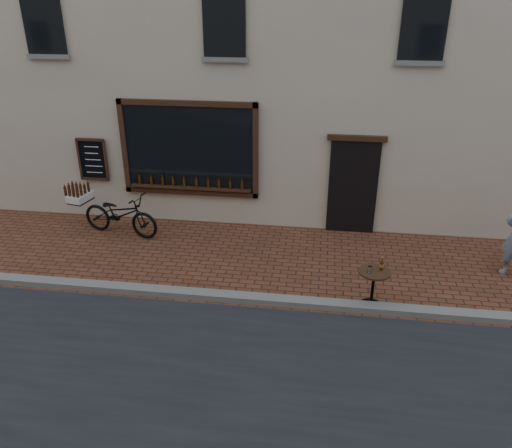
# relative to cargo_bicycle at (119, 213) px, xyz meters

# --- Properties ---
(ground) EXTENTS (90.00, 90.00, 0.00)m
(ground) POSITION_rel_cargo_bicycle_xyz_m (3.41, -2.56, -0.52)
(ground) COLOR #552D1B
(ground) RESTS_ON ground
(kerb) EXTENTS (90.00, 0.25, 0.12)m
(kerb) POSITION_rel_cargo_bicycle_xyz_m (3.41, -2.36, -0.46)
(kerb) COLOR slate
(kerb) RESTS_ON ground
(cargo_bicycle) EXTENTS (2.34, 1.05, 1.08)m
(cargo_bicycle) POSITION_rel_cargo_bicycle_xyz_m (0.00, 0.00, 0.00)
(cargo_bicycle) COLOR black
(cargo_bicycle) RESTS_ON ground
(bistro_table) EXTENTS (0.57, 0.57, 0.97)m
(bistro_table) POSITION_rel_cargo_bicycle_xyz_m (5.62, -2.21, 0.00)
(bistro_table) COLOR black
(bistro_table) RESTS_ON ground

